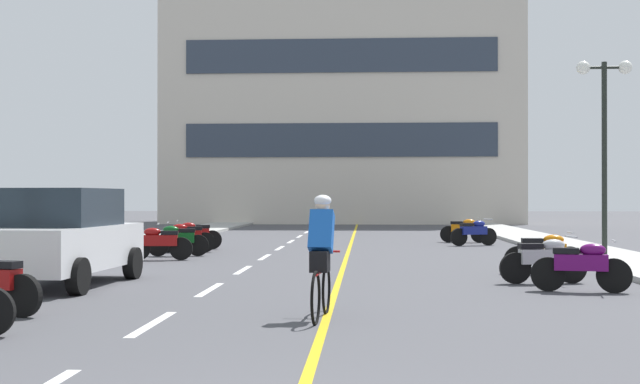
# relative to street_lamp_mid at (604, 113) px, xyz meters

# --- Properties ---
(ground_plane) EXTENTS (140.00, 140.00, 0.00)m
(ground_plane) POSITION_rel_street_lamp_mid_xyz_m (-7.12, 3.27, -3.89)
(ground_plane) COLOR #47474C
(curb_left) EXTENTS (2.40, 72.00, 0.12)m
(curb_left) POSITION_rel_street_lamp_mid_xyz_m (-14.32, 6.27, -3.83)
(curb_left) COLOR #A8A8A3
(curb_left) RESTS_ON ground
(curb_right) EXTENTS (2.40, 72.00, 0.12)m
(curb_right) POSITION_rel_street_lamp_mid_xyz_m (0.08, 6.27, -3.83)
(curb_right) COLOR #A8A8A3
(curb_right) RESTS_ON ground
(lane_dash_1) EXTENTS (0.14, 2.20, 0.01)m
(lane_dash_1) POSITION_rel_street_lamp_mid_xyz_m (-9.12, -11.73, -3.89)
(lane_dash_1) COLOR silver
(lane_dash_1) RESTS_ON ground
(lane_dash_2) EXTENTS (0.14, 2.20, 0.01)m
(lane_dash_2) POSITION_rel_street_lamp_mid_xyz_m (-9.12, -7.73, -3.89)
(lane_dash_2) COLOR silver
(lane_dash_2) RESTS_ON ground
(lane_dash_3) EXTENTS (0.14, 2.20, 0.01)m
(lane_dash_3) POSITION_rel_street_lamp_mid_xyz_m (-9.12, -3.73, -3.89)
(lane_dash_3) COLOR silver
(lane_dash_3) RESTS_ON ground
(lane_dash_4) EXTENTS (0.14, 2.20, 0.01)m
(lane_dash_4) POSITION_rel_street_lamp_mid_xyz_m (-9.12, 0.27, -3.89)
(lane_dash_4) COLOR silver
(lane_dash_4) RESTS_ON ground
(lane_dash_5) EXTENTS (0.14, 2.20, 0.01)m
(lane_dash_5) POSITION_rel_street_lamp_mid_xyz_m (-9.12, 4.27, -3.89)
(lane_dash_5) COLOR silver
(lane_dash_5) RESTS_ON ground
(lane_dash_6) EXTENTS (0.14, 2.20, 0.01)m
(lane_dash_6) POSITION_rel_street_lamp_mid_xyz_m (-9.12, 8.27, -3.89)
(lane_dash_6) COLOR silver
(lane_dash_6) RESTS_ON ground
(lane_dash_7) EXTENTS (0.14, 2.20, 0.01)m
(lane_dash_7) POSITION_rel_street_lamp_mid_xyz_m (-9.12, 12.27, -3.89)
(lane_dash_7) COLOR silver
(lane_dash_7) RESTS_ON ground
(lane_dash_8) EXTENTS (0.14, 2.20, 0.01)m
(lane_dash_8) POSITION_rel_street_lamp_mid_xyz_m (-9.12, 16.27, -3.89)
(lane_dash_8) COLOR silver
(lane_dash_8) RESTS_ON ground
(lane_dash_9) EXTENTS (0.14, 2.20, 0.01)m
(lane_dash_9) POSITION_rel_street_lamp_mid_xyz_m (-9.12, 20.27, -3.89)
(lane_dash_9) COLOR silver
(lane_dash_9) RESTS_ON ground
(lane_dash_10) EXTENTS (0.14, 2.20, 0.01)m
(lane_dash_10) POSITION_rel_street_lamp_mid_xyz_m (-9.12, 24.27, -3.89)
(lane_dash_10) COLOR silver
(lane_dash_10) RESTS_ON ground
(lane_dash_11) EXTENTS (0.14, 2.20, 0.01)m
(lane_dash_11) POSITION_rel_street_lamp_mid_xyz_m (-9.12, 28.27, -3.89)
(lane_dash_11) COLOR silver
(lane_dash_11) RESTS_ON ground
(centre_line_yellow) EXTENTS (0.12, 66.00, 0.01)m
(centre_line_yellow) POSITION_rel_street_lamp_mid_xyz_m (-6.87, 6.27, -3.89)
(centre_line_yellow) COLOR gold
(centre_line_yellow) RESTS_ON ground
(office_building) EXTENTS (22.21, 7.88, 16.87)m
(office_building) POSITION_rel_street_lamp_mid_xyz_m (-7.87, 31.15, 4.54)
(office_building) COLOR beige
(office_building) RESTS_ON ground
(street_lamp_mid) EXTENTS (1.46, 0.36, 5.16)m
(street_lamp_mid) POSITION_rel_street_lamp_mid_xyz_m (0.00, 0.00, 0.00)
(street_lamp_mid) COLOR black
(street_lamp_mid) RESTS_ON curb_right
(parked_car_near) EXTENTS (2.09, 4.28, 1.82)m
(parked_car_near) POSITION_rel_street_lamp_mid_xyz_m (-11.96, -7.24, -2.98)
(parked_car_near) COLOR black
(parked_car_near) RESTS_ON ground
(motorcycle_3) EXTENTS (1.69, 0.63, 0.92)m
(motorcycle_3) POSITION_rel_street_lamp_mid_xyz_m (-2.58, -7.76, -3.42)
(motorcycle_3) COLOR black
(motorcycle_3) RESTS_ON ground
(motorcycle_4) EXTENTS (1.70, 0.60, 0.92)m
(motorcycle_4) POSITION_rel_street_lamp_mid_xyz_m (-2.93, -6.35, -3.42)
(motorcycle_4) COLOR black
(motorcycle_4) RESTS_ON ground
(motorcycle_5) EXTENTS (1.70, 0.60, 0.92)m
(motorcycle_5) POSITION_rel_street_lamp_mid_xyz_m (-2.50, -4.38, -3.42)
(motorcycle_5) COLOR black
(motorcycle_5) RESTS_ON ground
(motorcycle_6) EXTENTS (1.70, 0.60, 0.92)m
(motorcycle_6) POSITION_rel_street_lamp_mid_xyz_m (-11.73, -0.97, -3.42)
(motorcycle_6) COLOR black
(motorcycle_6) RESTS_ON ground
(motorcycle_7) EXTENTS (1.69, 0.60, 0.92)m
(motorcycle_7) POSITION_rel_street_lamp_mid_xyz_m (-11.59, 0.51, -3.42)
(motorcycle_7) COLOR black
(motorcycle_7) RESTS_ON ground
(motorcycle_8) EXTENTS (1.69, 0.62, 0.92)m
(motorcycle_8) POSITION_rel_street_lamp_mid_xyz_m (-11.70, 2.06, -3.42)
(motorcycle_8) COLOR black
(motorcycle_8) RESTS_ON ground
(motorcycle_9) EXTENTS (1.68, 0.64, 0.92)m
(motorcycle_9) POSITION_rel_street_lamp_mid_xyz_m (-11.75, 3.52, -3.42)
(motorcycle_9) COLOR black
(motorcycle_9) RESTS_ON ground
(motorcycle_10) EXTENTS (1.63, 0.81, 0.92)m
(motorcycle_10) POSITION_rel_street_lamp_mid_xyz_m (-2.67, 6.03, -3.42)
(motorcycle_10) COLOR black
(motorcycle_10) RESTS_ON ground
(motorcycle_11) EXTENTS (1.70, 0.60, 0.92)m
(motorcycle_11) POSITION_rel_street_lamp_mid_xyz_m (-2.78, 7.94, -3.42)
(motorcycle_11) COLOR black
(motorcycle_11) RESTS_ON ground
(cyclist_rider) EXTENTS (0.42, 1.77, 1.71)m
(cyclist_rider) POSITION_rel_street_lamp_mid_xyz_m (-6.94, -11.13, -3.00)
(cyclist_rider) COLOR black
(cyclist_rider) RESTS_ON ground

